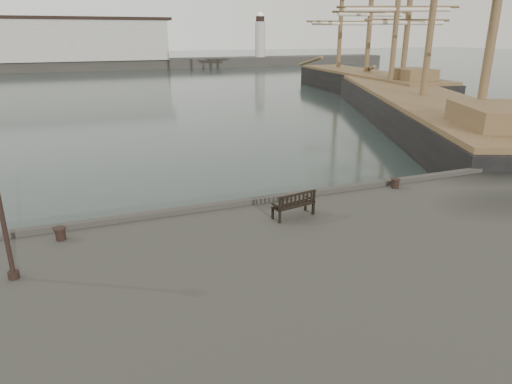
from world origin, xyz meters
TOP-DOWN VIEW (x-y plane):
  - ground at (0.00, 0.00)m, footprint 400.00×400.00m
  - breakwater at (-4.56, 92.00)m, footprint 140.00×9.50m
  - bench at (1.19, -1.87)m, footprint 1.56×0.78m
  - bollard_left at (-6.06, -0.94)m, footprint 0.40×0.40m
  - bollard_right at (6.28, -0.63)m, footprint 0.43×0.43m
  - tall_ship_main at (21.67, 15.85)m, footprint 21.82×37.83m
  - tall_ship_far at (29.35, 35.20)m, footprint 9.41×29.69m

SIDE VIEW (x-z plane):
  - ground at x=0.00m, z-range 0.00..0.00m
  - tall_ship_main at x=21.67m, z-range -13.48..14.93m
  - tall_ship_far at x=29.35m, z-range -11.68..13.33m
  - bollard_right at x=6.28m, z-range 1.56..1.94m
  - bollard_left at x=-6.06m, z-range 1.56..1.94m
  - bench at x=1.19m, z-range 1.41..2.26m
  - breakwater at x=-4.56m, z-range -1.80..10.40m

